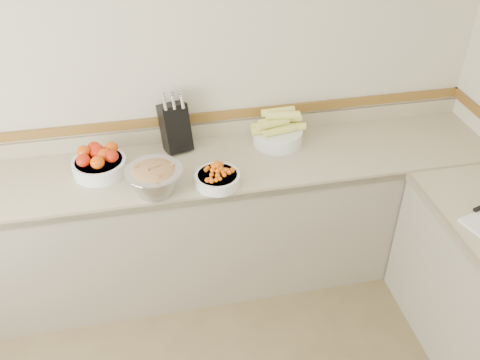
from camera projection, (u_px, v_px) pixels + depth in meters
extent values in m
plane|color=beige|center=(161.00, 84.00, 3.19)|extent=(4.00, 0.00, 4.00)
cube|color=tan|center=(172.00, 172.00, 3.18)|extent=(4.00, 0.65, 0.04)
cube|color=gray|center=(177.00, 229.00, 3.45)|extent=(4.00, 0.63, 0.86)
cube|color=#8A7A5D|center=(177.00, 204.00, 2.93)|extent=(4.00, 0.02, 0.04)
cube|color=tan|center=(166.00, 135.00, 3.39)|extent=(4.00, 0.02, 0.10)
cube|color=brown|center=(164.00, 121.00, 3.33)|extent=(4.00, 0.02, 0.06)
cube|color=black|center=(175.00, 128.00, 3.27)|extent=(0.21, 0.23, 0.32)
cylinder|color=silver|center=(165.00, 104.00, 3.12)|extent=(0.03, 0.04, 0.08)
cylinder|color=silver|center=(174.00, 103.00, 3.13)|extent=(0.03, 0.04, 0.08)
cylinder|color=silver|center=(182.00, 102.00, 3.14)|extent=(0.03, 0.04, 0.08)
cylinder|color=silver|center=(164.00, 101.00, 3.15)|extent=(0.03, 0.04, 0.08)
cylinder|color=silver|center=(173.00, 100.00, 3.16)|extent=(0.03, 0.04, 0.08)
cylinder|color=silver|center=(182.00, 99.00, 3.16)|extent=(0.03, 0.04, 0.08)
cylinder|color=silver|center=(164.00, 99.00, 3.17)|extent=(0.03, 0.04, 0.08)
cylinder|color=silver|center=(172.00, 98.00, 3.18)|extent=(0.03, 0.04, 0.08)
cylinder|color=silver|center=(181.00, 97.00, 3.19)|extent=(0.03, 0.04, 0.08)
cylinder|color=white|center=(100.00, 166.00, 3.12)|extent=(0.31, 0.31, 0.08)
torus|color=white|center=(99.00, 161.00, 3.10)|extent=(0.32, 0.32, 0.01)
cylinder|color=white|center=(99.00, 161.00, 3.10)|extent=(0.28, 0.28, 0.01)
ellipsoid|color=red|center=(83.00, 161.00, 3.03)|extent=(0.08, 0.08, 0.07)
ellipsoid|color=#D94707|center=(97.00, 163.00, 3.01)|extent=(0.08, 0.08, 0.07)
ellipsoid|color=red|center=(111.00, 156.00, 3.06)|extent=(0.08, 0.08, 0.07)
ellipsoid|color=#D94707|center=(84.00, 152.00, 3.10)|extent=(0.08, 0.08, 0.07)
ellipsoid|color=red|center=(98.00, 154.00, 3.09)|extent=(0.08, 0.08, 0.07)
ellipsoid|color=#D94707|center=(111.00, 148.00, 3.14)|extent=(0.08, 0.08, 0.07)
ellipsoid|color=red|center=(94.00, 148.00, 3.14)|extent=(0.08, 0.08, 0.07)
ellipsoid|color=#D94707|center=(104.00, 155.00, 3.08)|extent=(0.08, 0.08, 0.07)
ellipsoid|color=red|center=(98.00, 150.00, 3.12)|extent=(0.08, 0.08, 0.07)
cylinder|color=white|center=(217.00, 179.00, 3.03)|extent=(0.26, 0.26, 0.07)
torus|color=white|center=(217.00, 175.00, 3.01)|extent=(0.26, 0.26, 0.01)
cylinder|color=white|center=(217.00, 175.00, 3.01)|extent=(0.22, 0.22, 0.01)
sphere|color=#E15807|center=(229.00, 172.00, 2.97)|extent=(0.03, 0.03, 0.03)
sphere|color=#E15807|center=(218.00, 175.00, 2.94)|extent=(0.03, 0.03, 0.03)
sphere|color=#E15807|center=(223.00, 178.00, 2.94)|extent=(0.03, 0.03, 0.03)
sphere|color=#E15807|center=(230.00, 174.00, 2.97)|extent=(0.03, 0.03, 0.03)
sphere|color=#E15807|center=(228.00, 170.00, 2.99)|extent=(0.03, 0.03, 0.03)
sphere|color=#E15807|center=(217.00, 164.00, 3.04)|extent=(0.03, 0.03, 0.03)
sphere|color=#E15807|center=(231.00, 171.00, 2.99)|extent=(0.03, 0.03, 0.03)
sphere|color=#E15807|center=(230.00, 177.00, 2.96)|extent=(0.03, 0.03, 0.03)
sphere|color=#E15807|center=(223.00, 172.00, 2.97)|extent=(0.03, 0.03, 0.03)
sphere|color=#E15807|center=(204.00, 170.00, 3.00)|extent=(0.03, 0.03, 0.03)
sphere|color=#E15807|center=(217.00, 166.00, 2.98)|extent=(0.03, 0.03, 0.03)
sphere|color=#E15807|center=(223.00, 168.00, 2.98)|extent=(0.03, 0.03, 0.03)
sphere|color=#E15807|center=(224.00, 175.00, 2.95)|extent=(0.03, 0.03, 0.03)
sphere|color=#E15807|center=(214.00, 166.00, 2.98)|extent=(0.03, 0.03, 0.03)
sphere|color=#E15807|center=(220.00, 167.00, 3.00)|extent=(0.03, 0.03, 0.03)
sphere|color=#E15807|center=(229.00, 179.00, 2.95)|extent=(0.03, 0.03, 0.03)
sphere|color=#E15807|center=(218.00, 176.00, 2.95)|extent=(0.03, 0.03, 0.03)
sphere|color=#E15807|center=(220.00, 170.00, 2.97)|extent=(0.03, 0.03, 0.03)
sphere|color=#E15807|center=(219.00, 164.00, 3.01)|extent=(0.03, 0.03, 0.03)
sphere|color=#E15807|center=(210.00, 168.00, 2.98)|extent=(0.03, 0.03, 0.03)
sphere|color=#E15807|center=(217.00, 167.00, 2.98)|extent=(0.03, 0.03, 0.03)
sphere|color=#E15807|center=(223.00, 172.00, 2.97)|extent=(0.03, 0.03, 0.03)
sphere|color=#E15807|center=(205.00, 170.00, 2.99)|extent=(0.03, 0.03, 0.03)
sphere|color=#E15807|center=(219.00, 165.00, 2.99)|extent=(0.03, 0.03, 0.03)
sphere|color=#E15807|center=(221.00, 169.00, 2.97)|extent=(0.03, 0.03, 0.03)
sphere|color=#E15807|center=(209.00, 174.00, 2.96)|extent=(0.03, 0.03, 0.03)
sphere|color=#E15807|center=(219.00, 166.00, 2.99)|extent=(0.03, 0.03, 0.03)
sphere|color=#E15807|center=(226.00, 173.00, 2.97)|extent=(0.03, 0.03, 0.03)
sphere|color=#E15807|center=(216.00, 165.00, 3.00)|extent=(0.03, 0.03, 0.03)
sphere|color=#E15807|center=(218.00, 168.00, 2.98)|extent=(0.03, 0.03, 0.03)
sphere|color=#E15807|center=(216.00, 167.00, 2.98)|extent=(0.03, 0.03, 0.03)
sphere|color=#E15807|center=(207.00, 175.00, 2.96)|extent=(0.03, 0.03, 0.03)
sphere|color=#E15807|center=(213.00, 166.00, 2.99)|extent=(0.03, 0.03, 0.03)
sphere|color=#E15807|center=(218.00, 167.00, 2.98)|extent=(0.03, 0.03, 0.03)
sphere|color=#E15807|center=(233.00, 169.00, 3.02)|extent=(0.03, 0.03, 0.03)
sphere|color=#E15807|center=(217.00, 169.00, 2.96)|extent=(0.03, 0.03, 0.03)
cylinder|color=white|center=(278.00, 136.00, 3.38)|extent=(0.31, 0.31, 0.09)
torus|color=white|center=(278.00, 131.00, 3.36)|extent=(0.32, 0.32, 0.01)
cylinder|color=#EFEA63|center=(268.00, 130.00, 3.31)|extent=(0.21, 0.06, 0.05)
cylinder|color=#EFEA63|center=(280.00, 131.00, 3.30)|extent=(0.21, 0.09, 0.05)
cylinder|color=#EFEA63|center=(289.00, 127.00, 3.34)|extent=(0.21, 0.07, 0.05)
cylinder|color=#EFEA63|center=(267.00, 124.00, 3.36)|extent=(0.21, 0.07, 0.05)
cylinder|color=#EFEA63|center=(281.00, 122.00, 3.39)|extent=(0.21, 0.08, 0.05)
cylinder|color=#EFEA63|center=(275.00, 121.00, 3.31)|extent=(0.21, 0.08, 0.05)
cylinder|color=#EFEA63|center=(285.00, 118.00, 3.33)|extent=(0.21, 0.06, 0.05)
cylinder|color=#EFEA63|center=(278.00, 111.00, 3.31)|extent=(0.21, 0.06, 0.05)
cylinder|color=#EFEA63|center=(273.00, 123.00, 3.28)|extent=(0.21, 0.09, 0.05)
cylinder|color=#EFEA63|center=(283.00, 115.00, 3.27)|extent=(0.21, 0.07, 0.05)
cylinder|color=#B2B2BA|center=(155.00, 181.00, 2.95)|extent=(0.32, 0.32, 0.15)
torus|color=#B2B2BA|center=(154.00, 171.00, 2.90)|extent=(0.32, 0.32, 0.01)
ellipsoid|color=red|center=(154.00, 173.00, 2.91)|extent=(0.26, 0.26, 0.08)
cube|color=red|center=(161.00, 160.00, 2.98)|extent=(0.03, 0.03, 0.02)
cube|color=#85BF5D|center=(135.00, 167.00, 2.90)|extent=(0.02, 0.02, 0.02)
cube|color=red|center=(160.00, 169.00, 2.91)|extent=(0.03, 0.03, 0.02)
cube|color=#85BF5D|center=(172.00, 166.00, 2.92)|extent=(0.03, 0.03, 0.02)
cube|color=red|center=(145.00, 173.00, 2.87)|extent=(0.03, 0.03, 0.02)
cube|color=#85BF5D|center=(152.00, 163.00, 2.93)|extent=(0.02, 0.02, 0.02)
cube|color=red|center=(158.00, 166.00, 2.90)|extent=(0.03, 0.03, 0.02)
cube|color=#85BF5D|center=(157.00, 176.00, 2.82)|extent=(0.02, 0.02, 0.02)
cube|color=red|center=(147.00, 178.00, 2.84)|extent=(0.03, 0.03, 0.02)
cube|color=#85BF5D|center=(148.00, 170.00, 2.87)|extent=(0.03, 0.03, 0.02)
cube|color=red|center=(154.00, 167.00, 2.89)|extent=(0.02, 0.02, 0.02)
cube|color=#85BF5D|center=(163.00, 171.00, 2.88)|extent=(0.03, 0.03, 0.02)
cube|color=red|center=(153.00, 169.00, 2.91)|extent=(0.03, 0.03, 0.02)
cube|color=#85BF5D|center=(153.00, 167.00, 2.91)|extent=(0.03, 0.03, 0.02)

